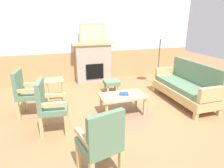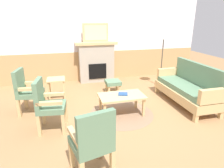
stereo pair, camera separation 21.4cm
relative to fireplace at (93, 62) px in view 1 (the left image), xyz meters
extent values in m
plane|color=#997047|center=(0.00, -2.35, -0.65)|extent=(14.00, 14.00, 0.00)
cube|color=white|center=(0.00, 0.25, 0.70)|extent=(7.20, 0.12, 2.70)
cube|color=tan|center=(0.00, 0.18, -0.18)|extent=(7.20, 0.02, 0.95)
cube|color=#A39989|center=(0.00, 0.00, -0.05)|extent=(1.10, 0.36, 1.20)
cube|color=black|center=(0.00, -0.19, -0.27)|extent=(0.56, 0.02, 0.48)
cube|color=tan|center=(0.00, 0.00, 0.59)|extent=(1.30, 0.44, 0.08)
cube|color=tan|center=(0.00, 0.00, 0.91)|extent=(0.80, 0.03, 0.56)
cube|color=beige|center=(0.00, -0.02, 0.91)|extent=(0.68, 0.01, 0.44)
cube|color=tan|center=(1.44, -1.47, -0.57)|extent=(0.08, 0.08, 0.16)
cube|color=tan|center=(1.44, -3.15, -0.57)|extent=(0.08, 0.08, 0.16)
cube|color=tan|center=(2.04, -1.47, -0.57)|extent=(0.08, 0.08, 0.16)
cube|color=tan|center=(2.04, -3.15, -0.57)|extent=(0.08, 0.08, 0.16)
cube|color=tan|center=(1.74, -2.31, -0.39)|extent=(0.70, 1.80, 0.20)
cube|color=#5B7F60|center=(1.74, -2.31, -0.23)|extent=(0.60, 1.70, 0.12)
cube|color=#5B7F60|center=(2.04, -2.31, 0.08)|extent=(0.10, 1.70, 0.50)
cube|color=tan|center=(1.74, -1.46, -0.12)|extent=(0.60, 0.10, 0.30)
cube|color=tan|center=(1.74, -3.16, -0.12)|extent=(0.60, 0.10, 0.30)
cube|color=tan|center=(-0.32, -2.67, -0.45)|extent=(0.05, 0.05, 0.40)
cube|color=tan|center=(0.52, -2.67, -0.45)|extent=(0.05, 0.05, 0.40)
cube|color=tan|center=(-0.32, -2.23, -0.45)|extent=(0.05, 0.05, 0.40)
cube|color=tan|center=(0.52, -2.23, -0.45)|extent=(0.05, 0.05, 0.40)
cube|color=tan|center=(0.10, -2.45, -0.23)|extent=(0.96, 0.56, 0.04)
cylinder|color=#896B51|center=(0.10, -2.45, -0.65)|extent=(1.39, 1.39, 0.01)
cube|color=navy|center=(0.13, -2.42, -0.20)|extent=(0.24, 0.22, 0.03)
cube|color=tan|center=(0.09, -1.34, -0.52)|extent=(0.05, 0.05, 0.26)
cube|color=tan|center=(0.39, -1.34, -0.52)|extent=(0.05, 0.05, 0.26)
cube|color=tan|center=(0.09, -1.04, -0.52)|extent=(0.05, 0.05, 0.26)
cube|color=tan|center=(0.39, -1.04, -0.52)|extent=(0.05, 0.05, 0.26)
cube|color=#5B7F60|center=(0.24, -1.19, -0.34)|extent=(0.40, 0.40, 0.10)
cube|color=tan|center=(-1.54, -1.70, -0.45)|extent=(0.07, 0.07, 0.40)
cube|color=tan|center=(-1.61, -2.11, -0.45)|extent=(0.07, 0.07, 0.40)
cube|color=tan|center=(-1.96, -1.63, -0.45)|extent=(0.07, 0.07, 0.40)
cube|color=tan|center=(-2.02, -2.04, -0.45)|extent=(0.07, 0.07, 0.40)
cube|color=#5B7F60|center=(-1.78, -1.87, -0.20)|extent=(0.55, 0.55, 0.10)
cube|color=#5B7F60|center=(-1.98, -1.84, 0.09)|extent=(0.16, 0.49, 0.48)
cube|color=tan|center=(-1.75, -1.67, -0.03)|extent=(0.45, 0.14, 0.06)
cube|color=tan|center=(-1.82, -2.07, -0.03)|extent=(0.45, 0.14, 0.06)
cube|color=tan|center=(-1.08, -2.52, -0.45)|extent=(0.07, 0.07, 0.40)
cube|color=tan|center=(-1.14, -2.93, -0.45)|extent=(0.07, 0.07, 0.40)
cube|color=tan|center=(-1.50, -2.46, -0.45)|extent=(0.07, 0.07, 0.40)
cube|color=tan|center=(-1.55, -2.88, -0.45)|extent=(0.07, 0.07, 0.40)
cube|color=#5B7F60|center=(-1.32, -2.70, -0.20)|extent=(0.54, 0.54, 0.10)
cube|color=#5B7F60|center=(-1.52, -2.67, 0.09)|extent=(0.14, 0.49, 0.48)
cube|color=tan|center=(-1.29, -2.50, -0.03)|extent=(0.45, 0.12, 0.06)
cube|color=tan|center=(-1.34, -2.90, -0.03)|extent=(0.45, 0.12, 0.06)
cube|color=tan|center=(-1.05, -3.79, -0.45)|extent=(0.07, 0.07, 0.40)
cube|color=tan|center=(-0.64, -3.69, -0.45)|extent=(0.07, 0.07, 0.40)
cube|color=tan|center=(-0.54, -4.10, -0.45)|extent=(0.07, 0.07, 0.40)
cube|color=#5B7F60|center=(-0.80, -3.95, -0.20)|extent=(0.58, 0.58, 0.10)
cube|color=#5B7F60|center=(-0.75, -4.14, 0.09)|extent=(0.49, 0.19, 0.48)
cube|color=tan|center=(-0.99, -3.99, -0.03)|extent=(0.17, 0.44, 0.06)
cube|color=tan|center=(-0.60, -3.90, -0.03)|extent=(0.17, 0.44, 0.06)
cube|color=tan|center=(-1.44, -1.06, -0.39)|extent=(0.04, 0.04, 0.52)
cube|color=tan|center=(-1.08, -1.06, -0.39)|extent=(0.04, 0.04, 0.52)
cube|color=tan|center=(-1.44, -1.42, -0.39)|extent=(0.04, 0.04, 0.52)
cube|color=tan|center=(-1.08, -1.42, -0.39)|extent=(0.04, 0.04, 0.52)
cube|color=tan|center=(-1.26, -1.24, -0.12)|extent=(0.44, 0.44, 0.03)
cylinder|color=#332D28|center=(1.78, -1.00, -0.64)|extent=(0.24, 0.24, 0.03)
cylinder|color=#4C473D|center=(1.78, -1.00, 0.08)|extent=(0.03, 0.03, 1.40)
cone|color=silver|center=(1.78, -1.00, 0.90)|extent=(0.36, 0.36, 0.25)
camera|label=1|loc=(-1.27, -6.02, 1.34)|focal=31.13mm
camera|label=2|loc=(-1.07, -6.08, 1.34)|focal=31.13mm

